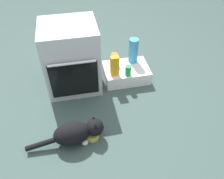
{
  "coord_description": "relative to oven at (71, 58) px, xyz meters",
  "views": [
    {
      "loc": [
        -0.04,
        -1.59,
        1.8
      ],
      "look_at": [
        0.28,
        0.02,
        0.25
      ],
      "focal_mm": 36.49,
      "sensor_mm": 36.0,
      "label": 1
    }
  ],
  "objects": [
    {
      "name": "soda_can",
      "position": [
        0.6,
        -0.14,
        -0.16
      ],
      "size": [
        0.07,
        0.07,
        0.12
      ],
      "primitive_type": "cylinder",
      "color": "green",
      "rests_on": "pantry_cabinet"
    },
    {
      "name": "ground",
      "position": [
        0.07,
        -0.46,
        -0.38
      ],
      "size": [
        8.0,
        8.0,
        0.0
      ],
      "primitive_type": "plane",
      "color": "#384C47"
    },
    {
      "name": "oven",
      "position": [
        0.0,
        0.0,
        0.0
      ],
      "size": [
        0.57,
        0.56,
        0.76
      ],
      "color": "#B7BABF",
      "rests_on": "ground"
    },
    {
      "name": "food_bowl",
      "position": [
        0.09,
        -0.79,
        -0.34
      ],
      "size": [
        0.13,
        0.13,
        0.08
      ],
      "color": "#D1D14C",
      "rests_on": "ground"
    },
    {
      "name": "water_bottle",
      "position": [
        0.72,
        0.1,
        -0.07
      ],
      "size": [
        0.11,
        0.11,
        0.3
      ],
      "primitive_type": "cylinder",
      "color": "#388CD1",
      "rests_on": "pantry_cabinet"
    },
    {
      "name": "sauce_jar",
      "position": [
        0.49,
        0.09,
        -0.15
      ],
      "size": [
        0.08,
        0.08,
        0.14
      ],
      "primitive_type": "cylinder",
      "color": "#D16023",
      "rests_on": "pantry_cabinet"
    },
    {
      "name": "pantry_cabinet",
      "position": [
        0.61,
        -0.01,
        -0.3
      ],
      "size": [
        0.52,
        0.38,
        0.16
      ],
      "primitive_type": "cube",
      "color": "white",
      "rests_on": "ground"
    },
    {
      "name": "cat",
      "position": [
        -0.04,
        -0.79,
        -0.25
      ],
      "size": [
        0.71,
        0.24,
        0.24
      ],
      "rotation": [
        0.0,
        0.0,
        0.07
      ],
      "color": "black",
      "rests_on": "ground"
    },
    {
      "name": "juice_carton",
      "position": [
        0.45,
        -0.11,
        -0.1
      ],
      "size": [
        0.09,
        0.06,
        0.24
      ],
      "primitive_type": "cube",
      "color": "orange",
      "rests_on": "pantry_cabinet"
    }
  ]
}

